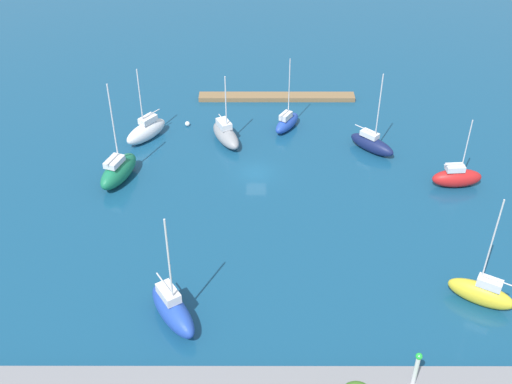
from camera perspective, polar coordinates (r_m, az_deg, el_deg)
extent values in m
plane|color=navy|center=(78.28, 0.01, 1.73)|extent=(160.00, 160.00, 0.00)
cube|color=olive|center=(94.71, 1.88, 8.56)|extent=(23.00, 2.08, 0.67)
cylinder|color=silver|center=(54.27, 14.18, -15.39)|extent=(0.36, 0.36, 3.20)
sphere|color=green|center=(52.86, 14.48, -14.14)|extent=(0.56, 0.56, 0.56)
ellipsoid|color=#2347B2|center=(86.85, 2.81, 6.22)|extent=(4.34, 5.52, 1.87)
cube|color=silver|center=(85.86, 2.69, 6.87)|extent=(1.93, 2.21, 0.79)
cylinder|color=silver|center=(84.60, 3.00, 9.31)|extent=(0.13, 0.13, 8.40)
cylinder|color=silver|center=(85.21, 2.54, 7.05)|extent=(1.34, 2.08, 0.10)
ellipsoid|color=#141E4C|center=(83.29, 10.40, 4.22)|extent=(6.06, 5.93, 1.98)
cube|color=silver|center=(82.84, 10.21, 5.13)|extent=(2.51, 2.47, 0.67)
cylinder|color=silver|center=(80.38, 11.02, 7.47)|extent=(0.16, 0.16, 9.10)
cylinder|color=silver|center=(82.94, 9.82, 5.61)|extent=(2.40, 2.31, 0.13)
ellipsoid|color=#19724C|center=(77.96, -12.27, 1.85)|extent=(4.88, 7.63, 2.75)
cube|color=silver|center=(76.62, -12.65, 2.68)|extent=(2.33, 2.96, 0.71)
cylinder|color=silver|center=(74.86, -12.76, 6.03)|extent=(0.17, 0.17, 10.04)
cylinder|color=silver|center=(76.11, -12.83, 2.87)|extent=(1.01, 2.43, 0.14)
ellipsoid|color=yellow|center=(64.37, 19.58, -8.63)|extent=(6.34, 4.71, 2.35)
cube|color=silver|center=(63.26, 20.31, -7.71)|extent=(2.50, 2.08, 0.91)
cylinder|color=silver|center=(60.43, 20.45, -4.40)|extent=(0.15, 0.15, 9.89)
cylinder|color=silver|center=(62.84, 20.95, -7.48)|extent=(2.51, 1.51, 0.12)
ellipsoid|color=gray|center=(83.78, -2.73, 5.10)|extent=(4.96, 7.02, 2.12)
cube|color=silver|center=(83.45, -2.91, 6.15)|extent=(2.29, 2.77, 0.86)
cylinder|color=silver|center=(81.09, -2.74, 7.94)|extent=(0.16, 0.16, 7.64)
cylinder|color=silver|center=(83.48, -3.03, 6.62)|extent=(1.21, 2.35, 0.13)
ellipsoid|color=red|center=(79.14, 17.64, 1.21)|extent=(6.12, 2.55, 2.27)
cube|color=silver|center=(78.16, 17.51, 2.09)|extent=(2.24, 1.43, 0.71)
cylinder|color=silver|center=(76.86, 18.46, 3.98)|extent=(0.14, 0.14, 6.79)
cylinder|color=silver|center=(77.77, 17.34, 2.39)|extent=(2.23, 0.27, 0.11)
ellipsoid|color=white|center=(85.56, -9.87, 5.40)|extent=(5.79, 6.67, 2.42)
cube|color=silver|center=(85.08, -9.72, 6.47)|extent=(2.49, 2.71, 0.78)
cylinder|color=silver|center=(82.87, -10.40, 8.36)|extent=(0.16, 0.16, 7.90)
cylinder|color=silver|center=(85.21, -9.43, 6.97)|extent=(1.98, 2.55, 0.13)
ellipsoid|color=#2347B2|center=(59.56, -7.50, -10.56)|extent=(5.89, 7.42, 2.59)
cube|color=silver|center=(58.68, -7.89, -9.02)|extent=(2.59, 2.97, 0.94)
cylinder|color=silver|center=(55.00, -7.83, -6.40)|extent=(0.18, 0.18, 9.74)
cylinder|color=silver|center=(58.70, -8.24, -8.18)|extent=(1.88, 2.84, 0.14)
sphere|color=white|center=(88.29, -6.20, 6.13)|extent=(0.67, 0.67, 0.67)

